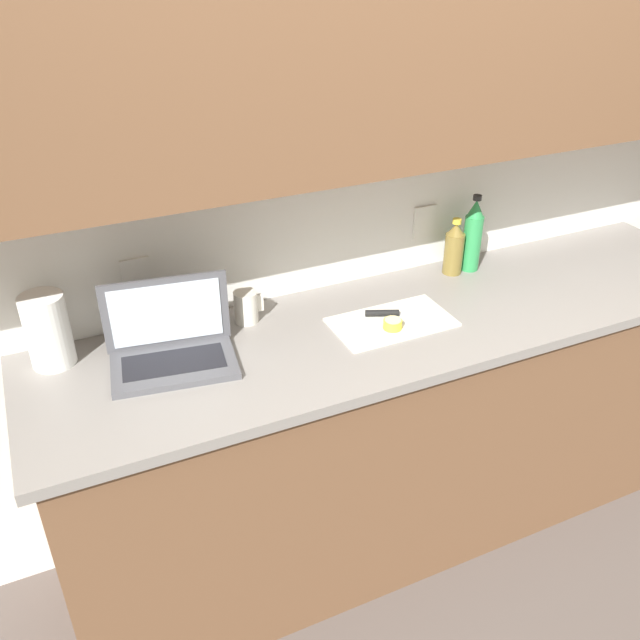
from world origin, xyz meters
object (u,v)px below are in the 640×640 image
object	(u,v)px
laptop	(171,343)
lemon_half_cut	(393,324)
bottle_green_soda	(473,236)
measuring_cup	(246,307)
knife	(391,314)
bottle_oil_tall	(454,249)
paper_towel_roll	(48,330)
cutting_board	(392,322)

from	to	relation	value
laptop	lemon_half_cut	distance (m)	0.69
bottle_green_soda	measuring_cup	size ratio (longest dim) A/B	2.72
lemon_half_cut	knife	bearing A→B (deg)	64.11
bottle_oil_tall	paper_towel_roll	size ratio (longest dim) A/B	0.96
lemon_half_cut	bottle_oil_tall	distance (m)	0.49
knife	measuring_cup	bearing A→B (deg)	-179.03
knife	cutting_board	bearing A→B (deg)	-89.91
cutting_board	bottle_green_soda	bearing A→B (deg)	25.98
laptop	knife	bearing A→B (deg)	3.98
knife	bottle_oil_tall	size ratio (longest dim) A/B	1.15
knife	bottle_green_soda	bearing A→B (deg)	47.02
cutting_board	measuring_cup	world-z (taller)	measuring_cup
cutting_board	lemon_half_cut	distance (m)	0.05
cutting_board	paper_towel_roll	size ratio (longest dim) A/B	1.76
bottle_green_soda	measuring_cup	xyz separation A→B (m)	(-0.88, -0.01, -0.08)
knife	bottle_green_soda	distance (m)	0.50
lemon_half_cut	bottle_oil_tall	xyz separation A→B (m)	(0.41, 0.27, 0.07)
measuring_cup	bottle_green_soda	bearing A→B (deg)	0.96
knife	bottle_green_soda	world-z (taller)	bottle_green_soda
laptop	lemon_half_cut	bearing A→B (deg)	-2.09
laptop	paper_towel_roll	bearing A→B (deg)	166.14
lemon_half_cut	measuring_cup	size ratio (longest dim) A/B	0.57
lemon_half_cut	bottle_green_soda	xyz separation A→B (m)	(0.48, 0.27, 0.11)
bottle_green_soda	bottle_oil_tall	world-z (taller)	bottle_green_soda
knife	lemon_half_cut	bearing A→B (deg)	-92.37
cutting_board	paper_towel_roll	distance (m)	1.05
cutting_board	measuring_cup	bearing A→B (deg)	153.50
measuring_cup	paper_towel_roll	distance (m)	0.60
laptop	bottle_green_soda	bearing A→B (deg)	15.39
cutting_board	bottle_oil_tall	size ratio (longest dim) A/B	1.84
knife	bottle_oil_tall	xyz separation A→B (m)	(0.37, 0.20, 0.08)
cutting_board	bottle_green_soda	distance (m)	0.53
bottle_oil_tall	paper_towel_roll	distance (m)	1.40
laptop	paper_towel_roll	xyz separation A→B (m)	(-0.32, 0.13, 0.05)
laptop	measuring_cup	distance (m)	0.30
knife	bottle_green_soda	xyz separation A→B (m)	(0.45, 0.20, 0.12)
knife	measuring_cup	world-z (taller)	measuring_cup
cutting_board	knife	bearing A→B (deg)	66.58
paper_towel_roll	lemon_half_cut	bearing A→B (deg)	-14.66
lemon_half_cut	paper_towel_roll	distance (m)	1.03
cutting_board	bottle_oil_tall	world-z (taller)	bottle_oil_tall
laptop	measuring_cup	bearing A→B (deg)	32.52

